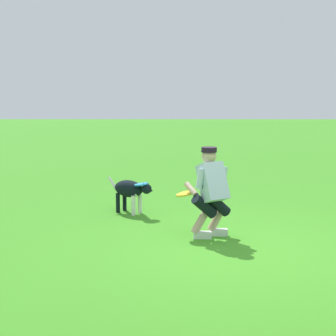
% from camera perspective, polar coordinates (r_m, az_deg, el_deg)
% --- Properties ---
extents(ground_plane, '(60.00, 60.00, 0.00)m').
position_cam_1_polar(ground_plane, '(7.17, 6.99, -8.59)').
color(ground_plane, '#3D8F22').
extents(person, '(0.71, 0.53, 1.29)m').
position_cam_1_polar(person, '(7.48, 4.71, -2.34)').
color(person, silver).
rests_on(person, ground_plane).
extents(dog, '(0.84, 0.63, 0.59)m').
position_cam_1_polar(dog, '(8.98, -4.06, -2.42)').
color(dog, black).
rests_on(dog, ground_plane).
extents(frisbee_flying, '(0.32, 0.32, 0.06)m').
position_cam_1_polar(frisbee_flying, '(8.76, -2.92, -1.77)').
color(frisbee_flying, '#2C94F0').
extents(frisbee_held, '(0.38, 0.39, 0.11)m').
position_cam_1_polar(frisbee_held, '(7.61, 1.91, -2.78)').
color(frisbee_held, yellow).
rests_on(frisbee_held, person).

